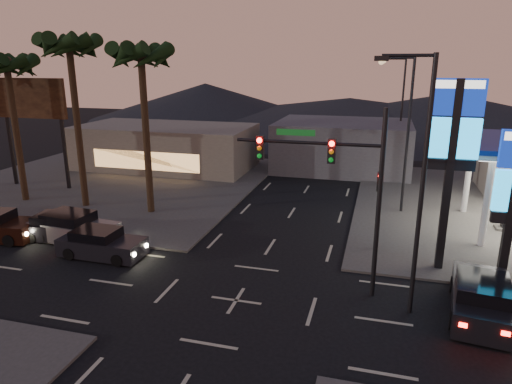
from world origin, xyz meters
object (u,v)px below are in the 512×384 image
(pylon_sign_tall, at_px, (453,138))
(car_lane_b_mid, at_px, (61,228))
(traffic_signal_mast, at_px, (337,175))
(suv_station, at_px, (481,298))
(car_lane_b_front, at_px, (74,228))
(car_lane_a_front, at_px, (101,244))

(pylon_sign_tall, distance_m, car_lane_b_mid, 20.96)
(traffic_signal_mast, distance_m, suv_station, 7.39)
(pylon_sign_tall, relative_size, suv_station, 1.75)
(car_lane_b_front, bearing_deg, pylon_sign_tall, 4.69)
(pylon_sign_tall, xyz_separation_m, traffic_signal_mast, (-4.74, -3.51, -1.17))
(car_lane_b_mid, bearing_deg, suv_station, -6.64)
(car_lane_b_front, bearing_deg, traffic_signal_mast, -7.56)
(pylon_sign_tall, bearing_deg, traffic_signal_mast, -143.48)
(car_lane_b_mid, distance_m, suv_station, 21.38)
(traffic_signal_mast, bearing_deg, car_lane_a_front, 177.58)
(suv_station, bearing_deg, car_lane_a_front, 176.70)
(pylon_sign_tall, xyz_separation_m, car_lane_b_front, (-19.29, -1.58, -5.64))
(car_lane_b_front, bearing_deg, suv_station, -6.85)
(traffic_signal_mast, relative_size, car_lane_a_front, 1.77)
(car_lane_b_front, relative_size, suv_station, 1.00)
(traffic_signal_mast, relative_size, car_lane_b_mid, 1.71)
(car_lane_b_mid, bearing_deg, car_lane_a_front, -22.38)
(pylon_sign_tall, relative_size, car_lane_b_front, 1.75)
(car_lane_b_mid, bearing_deg, pylon_sign_tall, 4.44)
(car_lane_b_mid, bearing_deg, traffic_signal_mast, -7.23)
(car_lane_b_mid, relative_size, suv_station, 0.91)
(car_lane_a_front, distance_m, car_lane_b_mid, 3.81)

